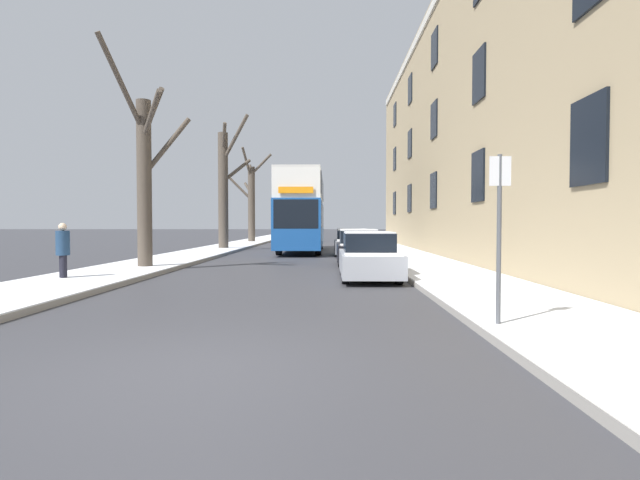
% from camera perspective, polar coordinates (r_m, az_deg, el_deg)
% --- Properties ---
extents(ground_plane, '(320.00, 320.00, 0.00)m').
position_cam_1_polar(ground_plane, '(6.12, -14.85, -14.03)').
color(ground_plane, '#38383D').
extents(sidewalk_left, '(3.03, 130.00, 0.16)m').
position_cam_1_polar(sidewalk_left, '(59.10, -5.77, 0.27)').
color(sidewalk_left, gray).
rests_on(sidewalk_left, ground).
extents(sidewalk_right, '(3.03, 130.00, 0.16)m').
position_cam_1_polar(sidewalk_right, '(58.80, 4.74, 0.27)').
color(sidewalk_right, gray).
rests_on(sidewalk_right, ground).
extents(terrace_facade_right, '(9.10, 42.69, 13.26)m').
position_cam_1_polar(terrace_facade_right, '(27.56, 22.36, 12.07)').
color(terrace_facade_right, tan).
rests_on(terrace_facade_right, ground).
extents(bare_tree_left_0, '(2.40, 2.82, 7.86)m').
position_cam_1_polar(bare_tree_left_0, '(19.00, -19.41, 7.18)').
color(bare_tree_left_0, '#4C4238').
rests_on(bare_tree_left_0, ground).
extents(bare_tree_left_1, '(2.19, 2.98, 8.46)m').
position_cam_1_polar(bare_tree_left_1, '(32.50, -10.88, 6.00)').
color(bare_tree_left_1, '#4C4238').
rests_on(bare_tree_left_1, ground).
extents(bare_tree_left_2, '(4.13, 3.20, 8.27)m').
position_cam_1_polar(bare_tree_left_2, '(44.40, -7.89, 4.63)').
color(bare_tree_left_2, '#4C4238').
rests_on(bare_tree_left_2, ground).
extents(double_decker_bus, '(2.50, 11.04, 4.62)m').
position_cam_1_polar(double_decker_bus, '(30.19, -2.08, 3.60)').
color(double_decker_bus, '#194C99').
rests_on(double_decker_bus, ground).
extents(parked_car_0, '(1.71, 4.25, 1.44)m').
position_cam_1_polar(parked_car_0, '(15.26, 5.58, -1.97)').
color(parked_car_0, '#9EA3AD').
rests_on(parked_car_0, ground).
extents(parked_car_1, '(1.74, 3.96, 1.46)m').
position_cam_1_polar(parked_car_1, '(20.58, 4.41, -0.96)').
color(parked_car_1, black).
rests_on(parked_car_1, ground).
extents(parked_car_2, '(1.81, 4.28, 1.43)m').
position_cam_1_polar(parked_car_2, '(26.49, 3.66, -0.36)').
color(parked_car_2, slate).
rests_on(parked_car_2, ground).
extents(pedestrian_left_sidewalk, '(0.37, 0.37, 1.70)m').
position_cam_1_polar(pedestrian_left_sidewalk, '(15.80, -27.32, -1.04)').
color(pedestrian_left_sidewalk, black).
rests_on(pedestrian_left_sidewalk, ground).
extents(street_sign_post, '(0.32, 0.07, 2.71)m').
position_cam_1_polar(street_sign_post, '(7.96, 19.79, 0.87)').
color(street_sign_post, '#4C4F54').
rests_on(street_sign_post, ground).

